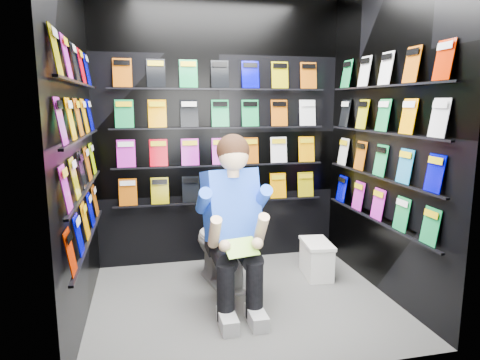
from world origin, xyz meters
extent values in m
plane|color=#5B5B59|center=(0.00, 0.00, 0.00)|extent=(2.40, 2.40, 0.00)
cube|color=black|center=(0.00, 1.00, 1.30)|extent=(2.40, 0.04, 2.60)
cube|color=black|center=(0.00, -1.00, 1.30)|extent=(2.40, 0.04, 2.60)
cube|color=black|center=(-1.20, 0.00, 1.30)|extent=(0.04, 2.00, 2.60)
cube|color=black|center=(1.20, 0.00, 1.30)|extent=(0.04, 2.00, 2.60)
imported|color=white|center=(-0.09, 0.39, 0.37)|extent=(0.56, 0.82, 0.73)
cube|color=white|center=(0.79, 0.36, 0.15)|extent=(0.26, 0.42, 0.30)
cube|color=white|center=(0.79, 0.36, 0.31)|extent=(0.28, 0.44, 0.03)
cube|color=green|center=(-0.09, -0.34, 0.58)|extent=(0.26, 0.19, 0.10)
camera|label=1|loc=(-0.74, -3.16, 1.58)|focal=32.00mm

